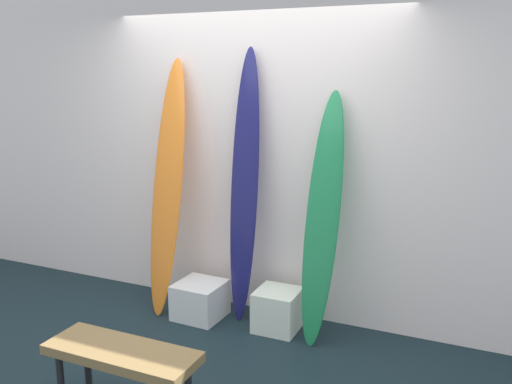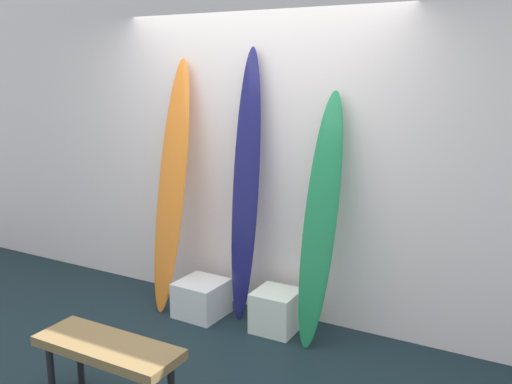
{
  "view_description": "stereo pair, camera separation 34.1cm",
  "coord_description": "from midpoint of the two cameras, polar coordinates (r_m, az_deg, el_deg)",
  "views": [
    {
      "loc": [
        1.87,
        -2.91,
        2.05
      ],
      "look_at": [
        0.13,
        0.95,
        1.1
      ],
      "focal_mm": 38.65,
      "sensor_mm": 36.0,
      "label": 1
    },
    {
      "loc": [
        2.17,
        -2.76,
        2.05
      ],
      "look_at": [
        0.13,
        0.95,
        1.1
      ],
      "focal_mm": 38.65,
      "sensor_mm": 36.0,
      "label": 2
    }
  ],
  "objects": [
    {
      "name": "surfboard_emerald",
      "position": [
        4.14,
        9.03,
        -2.93
      ],
      "size": [
        0.29,
        0.48,
        1.9
      ],
      "color": "#1E8049",
      "rests_on": "ground"
    },
    {
      "name": "display_block_center",
      "position": [
        4.76,
        -3.58,
        -10.93
      ],
      "size": [
        0.39,
        0.39,
        0.3
      ],
      "color": "white",
      "rests_on": "ground"
    },
    {
      "name": "ground",
      "position": [
        4.05,
        -6.02,
        -18.19
      ],
      "size": [
        8.0,
        8.0,
        0.04
      ],
      "primitive_type": "cube",
      "color": "#15252B"
    },
    {
      "name": "bench",
      "position": [
        3.51,
        -12.31,
        -15.92
      ],
      "size": [
        0.94,
        0.34,
        0.45
      ],
      "color": "olive",
      "rests_on": "ground"
    },
    {
      "name": "display_block_left",
      "position": [
        4.5,
        4.33,
        -12.18
      ],
      "size": [
        0.34,
        0.34,
        0.33
      ],
      "color": "white",
      "rests_on": "ground"
    },
    {
      "name": "wall_back",
      "position": [
        4.65,
        2.77,
        4.58
      ],
      "size": [
        7.2,
        0.2,
        2.8
      ],
      "primitive_type": "cube",
      "color": "white",
      "rests_on": "ground"
    },
    {
      "name": "surfboard_navy",
      "position": [
        4.45,
        1.16,
        0.47
      ],
      "size": [
        0.24,
        0.31,
        2.23
      ],
      "color": "navy",
      "rests_on": "ground"
    },
    {
      "name": "surfboard_sunset",
      "position": [
        4.72,
        -6.69,
        0.42
      ],
      "size": [
        0.28,
        0.51,
        2.15
      ],
      "color": "orange",
      "rests_on": "ground"
    }
  ]
}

